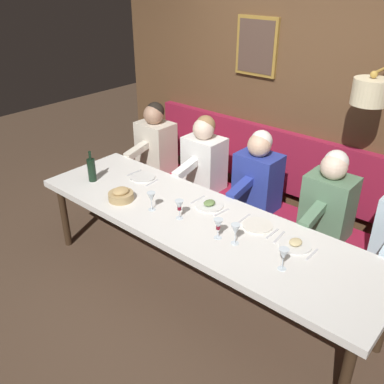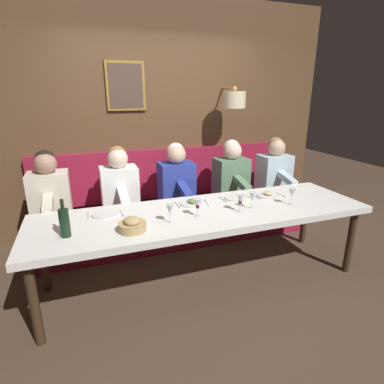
{
  "view_description": "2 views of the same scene",
  "coord_description": "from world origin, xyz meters",
  "views": [
    {
      "loc": [
        -2.26,
        -1.88,
        2.56
      ],
      "look_at": [
        0.05,
        0.11,
        0.92
      ],
      "focal_mm": 39.72,
      "sensor_mm": 36.0,
      "label": 1
    },
    {
      "loc": [
        -2.49,
        1.02,
        1.79
      ],
      "look_at": [
        0.05,
        0.11,
        0.92
      ],
      "focal_mm": 29.03,
      "sensor_mm": 36.0,
      "label": 2
    }
  ],
  "objects": [
    {
      "name": "place_setting_1",
      "position": [
        0.21,
        0.88,
        0.75
      ],
      "size": [
        0.24,
        0.31,
        0.01
      ],
      "color": "silver",
      "rests_on": "dining_table"
    },
    {
      "name": "wine_glass_2",
      "position": [
        -0.1,
        -0.43,
        0.86
      ],
      "size": [
        0.07,
        0.07,
        0.16
      ],
      "color": "silver",
      "rests_on": "dining_table"
    },
    {
      "name": "diner_far",
      "position": [
        0.88,
        0.67,
        0.82
      ],
      "size": [
        0.6,
        0.4,
        0.79
      ],
      "color": "white",
      "rests_on": "banquette_bench"
    },
    {
      "name": "place_setting_0",
      "position": [
        0.21,
        0.05,
        0.75
      ],
      "size": [
        0.24,
        0.32,
        0.05
      ],
      "color": "silver",
      "rests_on": "dining_table"
    },
    {
      "name": "bread_bowl",
      "position": [
        -0.21,
        0.71,
        0.79
      ],
      "size": [
        0.22,
        0.22,
        0.12
      ],
      "color": "tan",
      "rests_on": "dining_table"
    },
    {
      "name": "wine_glass_0",
      "position": [
        -0.1,
        0.11,
        0.86
      ],
      "size": [
        0.07,
        0.07,
        0.16
      ],
      "color": "silver",
      "rests_on": "dining_table"
    },
    {
      "name": "wine_glass_1",
      "position": [
        -0.13,
        -0.85,
        0.86
      ],
      "size": [
        0.07,
        0.07,
        0.16
      ],
      "color": "silver",
      "rests_on": "dining_table"
    },
    {
      "name": "diner_farthest",
      "position": [
        0.88,
        1.38,
        0.82
      ],
      "size": [
        0.6,
        0.4,
        0.79
      ],
      "color": "beige",
      "rests_on": "banquette_bench"
    },
    {
      "name": "dining_table",
      "position": [
        0.0,
        0.0,
        0.68
      ],
      "size": [
        0.9,
        3.12,
        0.74
      ],
      "color": "silver",
      "rests_on": "ground_plane"
    },
    {
      "name": "ground_plane",
      "position": [
        0.0,
        0.0,
        0.0
      ],
      "size": [
        12.0,
        12.0,
        0.0
      ],
      "primitive_type": "plane",
      "color": "#4C3828"
    },
    {
      "name": "back_wall_panel",
      "position": [
        1.46,
        -0.01,
        1.36
      ],
      "size": [
        0.59,
        4.52,
        2.9
      ],
      "color": "brown",
      "rests_on": "ground_plane"
    },
    {
      "name": "diner_near",
      "position": [
        0.88,
        -0.71,
        0.82
      ],
      "size": [
        0.6,
        0.4,
        0.79
      ],
      "color": "#567A5B",
      "rests_on": "banquette_bench"
    },
    {
      "name": "banquette_bench",
      "position": [
        0.89,
        0.0,
        0.23
      ],
      "size": [
        0.52,
        3.32,
        0.45
      ],
      "primitive_type": "cube",
      "color": "maroon",
      "rests_on": "ground_plane"
    },
    {
      "name": "wine_bottle",
      "position": [
        -0.14,
        1.2,
        0.86
      ],
      "size": [
        0.08,
        0.08,
        0.3
      ],
      "color": "black",
      "rests_on": "dining_table"
    },
    {
      "name": "wine_glass_4",
      "position": [
        -0.12,
        -0.29,
        0.86
      ],
      "size": [
        0.07,
        0.07,
        0.16
      ],
      "color": "silver",
      "rests_on": "dining_table"
    },
    {
      "name": "wine_glass_3",
      "position": [
        -0.15,
        0.38,
        0.86
      ],
      "size": [
        0.07,
        0.07,
        0.16
      ],
      "color": "silver",
      "rests_on": "dining_table"
    },
    {
      "name": "place_setting_3",
      "position": [
        0.21,
        -0.43,
        0.75
      ],
      "size": [
        0.24,
        0.31,
        0.01
      ],
      "color": "silver",
      "rests_on": "dining_table"
    },
    {
      "name": "place_setting_2",
      "position": [
        0.17,
        -0.79,
        0.75
      ],
      "size": [
        0.24,
        0.31,
        0.05
      ],
      "color": "silver",
      "rests_on": "dining_table"
    },
    {
      "name": "diner_nearest",
      "position": [
        0.88,
        -1.34,
        0.82
      ],
      "size": [
        0.6,
        0.4,
        0.79
      ],
      "color": "silver",
      "rests_on": "banquette_bench"
    },
    {
      "name": "diner_middle",
      "position": [
        0.88,
        0.01,
        0.82
      ],
      "size": [
        0.6,
        0.4,
        0.79
      ],
      "color": "#283893",
      "rests_on": "banquette_bench"
    }
  ]
}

